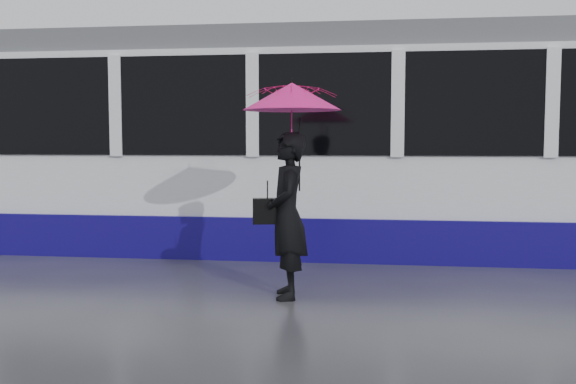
# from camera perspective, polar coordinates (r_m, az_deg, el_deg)

# --- Properties ---
(ground) EXTENTS (90.00, 90.00, 0.00)m
(ground) POSITION_cam_1_polar(r_m,az_deg,el_deg) (8.13, -9.63, -7.57)
(ground) COLOR #2D2D33
(ground) RESTS_ON ground
(rails) EXTENTS (34.00, 1.51, 0.02)m
(rails) POSITION_cam_1_polar(r_m,az_deg,el_deg) (10.50, -5.59, -4.72)
(rails) COLOR #3F3D38
(rails) RESTS_ON ground
(tram) EXTENTS (26.00, 2.56, 3.35)m
(tram) POSITION_cam_1_polar(r_m,az_deg,el_deg) (10.58, -9.93, 4.15)
(tram) COLOR white
(tram) RESTS_ON ground
(woman) EXTENTS (0.55, 0.73, 1.79)m
(woman) POSITION_cam_1_polar(r_m,az_deg,el_deg) (6.91, -0.06, -2.10)
(woman) COLOR black
(woman) RESTS_ON ground
(umbrella) EXTENTS (1.24, 1.24, 1.21)m
(umbrella) POSITION_cam_1_polar(r_m,az_deg,el_deg) (6.87, 0.35, 6.79)
(umbrella) COLOR #FF1578
(umbrella) RESTS_ON ground
(handbag) EXTENTS (0.34, 0.20, 0.46)m
(handbag) POSITION_cam_1_polar(r_m,az_deg,el_deg) (6.96, -1.84, -1.70)
(handbag) COLOR black
(handbag) RESTS_ON ground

